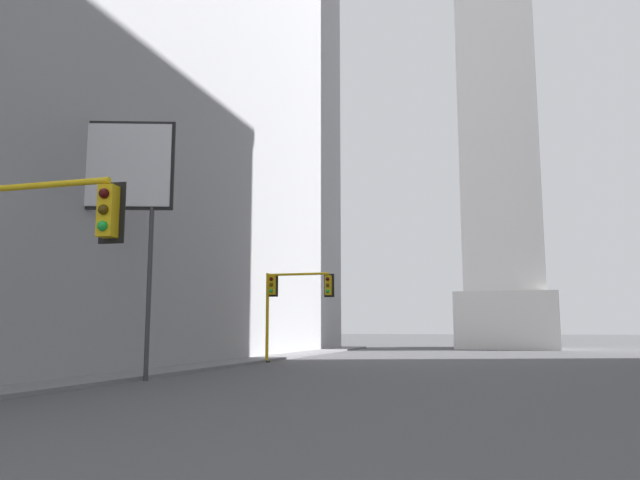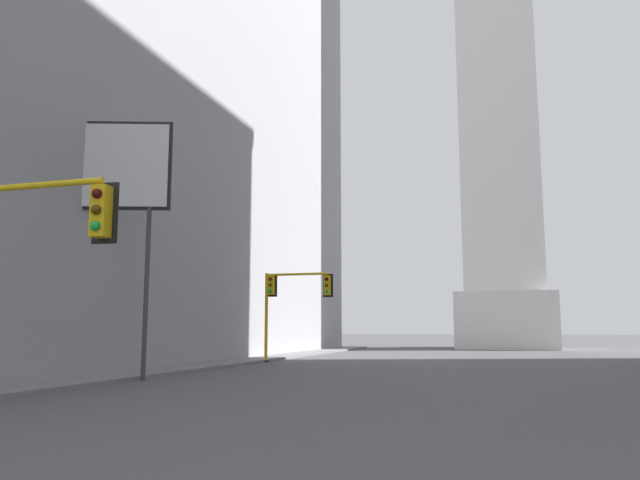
# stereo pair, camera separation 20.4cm
# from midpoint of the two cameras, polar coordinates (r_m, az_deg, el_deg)

# --- Properties ---
(sidewalk_left) EXTENTS (5.00, 73.47, 0.15)m
(sidewalk_left) POSITION_cam_midpoint_polar(r_m,az_deg,el_deg) (28.47, -17.24, -11.44)
(sidewalk_left) COLOR slate
(sidewalk_left) RESTS_ON ground_plane
(building_left) EXTENTS (24.13, 54.01, 38.69)m
(building_left) POSITION_cam_midpoint_polar(r_m,az_deg,el_deg) (45.66, -22.54, 15.02)
(building_left) COLOR #9E9EA0
(building_left) RESTS_ON ground_plane
(obelisk) EXTENTS (9.15, 9.15, 68.17)m
(obelisk) POSITION_cam_midpoint_polar(r_m,az_deg,el_deg) (70.01, 15.69, 18.40)
(obelisk) COLOR silver
(obelisk) RESTS_ON ground_plane
(traffic_light_mid_left) EXTENTS (4.15, 0.50, 5.09)m
(traffic_light_mid_left) POSITION_cam_midpoint_polar(r_m,az_deg,el_deg) (35.83, -2.71, -4.98)
(traffic_light_mid_left) COLOR yellow
(traffic_light_mid_left) RESTS_ON ground_plane
(billboard_sign) EXTENTS (4.51, 1.65, 9.95)m
(billboard_sign) POSITION_cam_midpoint_polar(r_m,az_deg,el_deg) (25.55, -18.43, 5.73)
(billboard_sign) COLOR #3F3F42
(billboard_sign) RESTS_ON ground_plane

